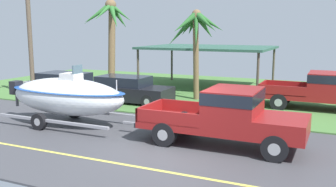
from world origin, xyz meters
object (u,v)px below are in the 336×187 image
object	(u,v)px
boat_on_trailer	(67,96)
palm_tree_near_left	(196,29)
pickup_truck_towing	(232,115)
palm_tree_near_right	(110,24)
parked_sedan_far	(67,85)
utility_pole	(29,29)
parked_sedan_near	(127,90)
carport_awning	(208,48)
parked_pickup_background	(325,90)

from	to	relation	value
boat_on_trailer	palm_tree_near_left	distance (m)	7.99
pickup_truck_towing	palm_tree_near_right	xyz separation A→B (m)	(-9.71, 7.85, 3.05)
parked_sedan_far	utility_pole	world-z (taller)	utility_pole
palm_tree_near_left	boat_on_trailer	bearing A→B (deg)	-111.83
parked_sedan_far	parked_sedan_near	bearing A→B (deg)	1.26
palm_tree_near_left	utility_pole	distance (m)	8.99
parked_sedan_near	carport_awning	xyz separation A→B (m)	(2.34, 6.16, 1.91)
pickup_truck_towing	parked_pickup_background	bearing A→B (deg)	70.65
utility_pole	palm_tree_near_right	bearing A→B (deg)	55.64
carport_awning	parked_sedan_near	bearing A→B (deg)	-110.81
parked_sedan_far	palm_tree_near_left	size ratio (longest dim) A/B	1.00
parked_sedan_far	utility_pole	bearing A→B (deg)	-149.90
palm_tree_near_left	utility_pole	bearing A→B (deg)	-160.19
utility_pole	carport_awning	bearing A→B (deg)	42.77
parked_pickup_background	palm_tree_near_left	distance (m)	6.98
palm_tree_near_left	palm_tree_near_right	bearing A→B (deg)	171.82
parked_pickup_background	carport_awning	bearing A→B (deg)	150.49
boat_on_trailer	parked_sedan_far	xyz separation A→B (m)	(-4.04, 4.90, -0.50)
parked_sedan_near	parked_sedan_far	bearing A→B (deg)	-178.74
boat_on_trailer	parked_pickup_background	distance (m)	11.65
pickup_truck_towing	palm_tree_near_right	size ratio (longest dim) A/B	1.01
carport_awning	utility_pole	distance (m)	10.64
carport_awning	palm_tree_near_left	xyz separation A→B (m)	(0.69, -4.14, 1.20)
boat_on_trailer	utility_pole	world-z (taller)	utility_pole
parked_sedan_far	palm_tree_near_right	size ratio (longest dim) A/B	0.86
carport_awning	palm_tree_near_left	distance (m)	4.36
parked_sedan_far	palm_tree_near_left	xyz separation A→B (m)	(6.85, 2.11, 3.11)
carport_awning	palm_tree_near_left	world-z (taller)	palm_tree_near_left
parked_pickup_background	utility_pole	xyz separation A→B (m)	(-14.86, -3.16, 2.77)
parked_pickup_background	palm_tree_near_right	bearing A→B (deg)	176.64
carport_awning	parked_pickup_background	bearing A→B (deg)	-29.51
palm_tree_near_left	palm_tree_near_right	size ratio (longest dim) A/B	0.86
pickup_truck_towing	parked_pickup_background	world-z (taller)	pickup_truck_towing
palm_tree_near_left	utility_pole	size ratio (longest dim) A/B	0.66
boat_on_trailer	carport_awning	size ratio (longest dim) A/B	0.81
pickup_truck_towing	parked_sedan_near	xyz separation A→B (m)	(-6.94, 4.98, -0.38)
pickup_truck_towing	carport_awning	world-z (taller)	carport_awning
boat_on_trailer	carport_awning	xyz separation A→B (m)	(2.12, 11.15, 1.41)
palm_tree_near_left	parked_pickup_background	bearing A→B (deg)	1.04
utility_pole	parked_sedan_far	bearing A→B (deg)	30.10
pickup_truck_towing	palm_tree_near_right	bearing A→B (deg)	141.05
palm_tree_near_left	parked_sedan_far	bearing A→B (deg)	-162.84
palm_tree_near_left	carport_awning	bearing A→B (deg)	99.50
boat_on_trailer	utility_pole	xyz separation A→B (m)	(-5.65, 3.97, 2.60)
parked_pickup_background	palm_tree_near_left	bearing A→B (deg)	-178.96
boat_on_trailer	carport_awning	distance (m)	11.43
parked_sedan_near	pickup_truck_towing	bearing A→B (deg)	-35.68
palm_tree_near_right	utility_pole	distance (m)	4.71
parked_pickup_background	parked_sedan_near	xyz separation A→B (m)	(-9.44, -2.15, -0.34)
parked_sedan_near	parked_sedan_far	size ratio (longest dim) A/B	0.97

